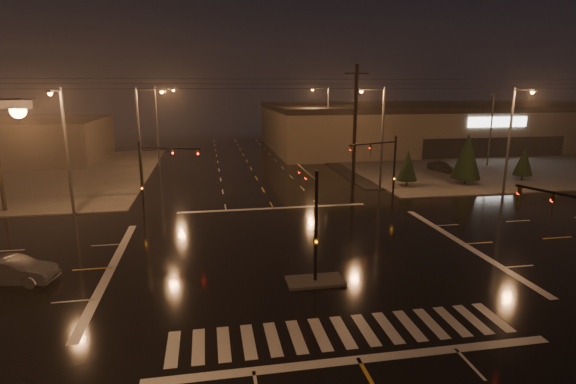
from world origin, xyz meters
The scene contains 23 objects.
ground centered at (0.00, 0.00, 0.00)m, with size 140.00×140.00×0.00m, color black.
sidewalk_ne centered at (30.00, 30.00, 0.06)m, with size 36.00×36.00×0.12m, color #413F3A.
median_island centered at (0.00, -4.00, 0.07)m, with size 3.00×1.60×0.15m, color #413F3A.
crosswalk centered at (0.00, -9.00, 0.01)m, with size 15.00×2.60×0.01m, color beige.
stop_bar_near centered at (0.00, -11.00, 0.01)m, with size 16.00×0.50×0.01m, color beige.
stop_bar_far centered at (0.00, 11.00, 0.01)m, with size 16.00×0.50×0.01m, color beige.
parking_lot centered at (35.00, 28.00, 0.04)m, with size 50.00×24.00×0.08m, color black.
retail_building centered at (35.00, 45.99, 3.84)m, with size 60.20×28.30×7.20m.
signal_mast_median centered at (0.00, -3.07, 3.75)m, with size 0.25×4.59×6.00m.
signal_mast_ne centered at (9.50, 10.14, 3.79)m, with size 4.84×1.86×6.00m.
signal_mast_nw centered at (-9.50, 10.14, 3.79)m, with size 4.84×1.86×6.00m.
streetlight_1 centered at (-11.18, 18.00, 5.80)m, with size 2.77×0.32×10.00m.
streetlight_2 centered at (-11.18, 34.00, 5.80)m, with size 2.77×0.32×10.00m.
streetlight_3 centered at (11.18, 16.00, 5.80)m, with size 2.77×0.32×10.00m.
streetlight_4 centered at (11.18, 36.00, 5.80)m, with size 2.77×0.32×10.00m.
streetlight_5 centered at (-16.00, 11.18, 5.80)m, with size 0.32×2.77×10.00m.
streetlight_6 centered at (22.00, 11.18, 5.80)m, with size 0.32×2.77×10.00m.
utility_pole_1 centered at (8.00, 14.00, 6.13)m, with size 2.20×0.32×12.00m.
conifer_0 centered at (14.69, 16.75, 2.25)m, with size 1.99×1.99×3.81m.
conifer_1 centered at (21.21, 16.72, 3.04)m, with size 2.99×2.99×5.38m.
conifer_2 centered at (28.23, 17.12, 2.24)m, with size 1.98×1.98×3.79m.
car_parked centered at (22.40, 23.71, 0.65)m, with size 1.54×3.84×1.31m, color black.
car_crossing centered at (-15.64, -1.28, 0.72)m, with size 1.52×4.35×1.43m, color #515457.
Camera 1 is at (-5.33, -25.38, 10.12)m, focal length 28.00 mm.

